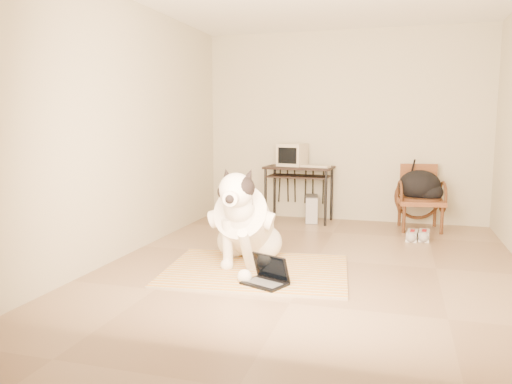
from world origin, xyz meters
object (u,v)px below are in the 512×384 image
at_px(computer_desk, 299,174).
at_px(backpack, 421,186).
at_px(rattan_chair, 420,197).
at_px(dog, 245,224).
at_px(laptop, 267,277).
at_px(pc_tower, 312,209).
at_px(crt_monitor, 292,155).

xyz_separation_m(computer_desk, backpack, (1.66, -0.09, -0.10)).
relative_size(rattan_chair, backpack, 1.50).
distance_m(computer_desk, rattan_chair, 1.67).
distance_m(dog, computer_desk, 2.31).
distance_m(dog, laptop, 0.80).
bearing_deg(rattan_chair, pc_tower, 177.03).
bearing_deg(crt_monitor, pc_tower, -10.58).
distance_m(laptop, rattan_chair, 3.15).
bearing_deg(pc_tower, backpack, -3.39).
relative_size(pc_tower, rattan_chair, 0.50).
bearing_deg(rattan_chair, dog, -128.23).
xyz_separation_m(pc_tower, rattan_chair, (1.46, -0.08, 0.24)).
distance_m(dog, crt_monitor, 2.41).
distance_m(computer_desk, crt_monitor, 0.30).
bearing_deg(backpack, rattan_chair, 131.81).
distance_m(crt_monitor, backpack, 1.82).
bearing_deg(pc_tower, dog, -97.01).
height_order(pc_tower, rattan_chair, rattan_chair).
height_order(dog, pc_tower, dog).
relative_size(laptop, computer_desk, 0.45).
height_order(computer_desk, rattan_chair, rattan_chair).
bearing_deg(laptop, dog, 122.65).
relative_size(laptop, pc_tower, 1.02).
xyz_separation_m(pc_tower, backpack, (1.47, -0.09, 0.39)).
height_order(laptop, computer_desk, computer_desk).
bearing_deg(pc_tower, crt_monitor, 169.42).
bearing_deg(rattan_chair, backpack, -48.19).
distance_m(dog, pc_tower, 2.32).
distance_m(dog, backpack, 2.82).
xyz_separation_m(laptop, backpack, (1.36, 2.82, 0.49)).
bearing_deg(crt_monitor, backpack, -4.62).
distance_m(pc_tower, rattan_chair, 1.48).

